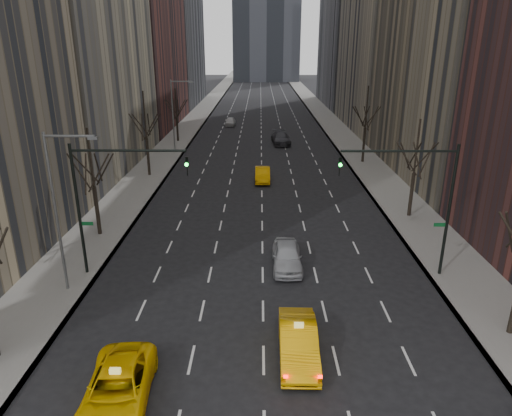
{
  "coord_description": "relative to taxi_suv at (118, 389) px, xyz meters",
  "views": [
    {
      "loc": [
        -0.19,
        -12.92,
        13.39
      ],
      "look_at": [
        -0.43,
        14.38,
        3.5
      ],
      "focal_mm": 32.0,
      "sensor_mm": 36.0,
      "label": 1
    }
  ],
  "objects": [
    {
      "name": "sidewalk_right",
      "position": [
        17.95,
        68.71,
        -0.67
      ],
      "size": [
        4.5,
        320.0,
        0.15
      ],
      "primitive_type": "cube",
      "color": "slate",
      "rests_on": "ground"
    },
    {
      "name": "far_car_white",
      "position": [
        0.42,
        64.44,
        -0.04
      ],
      "size": [
        1.68,
        4.11,
        1.4
      ],
      "primitive_type": "imported",
      "rotation": [
        0.0,
        0.0,
        -0.01
      ],
      "color": "silver",
      "rests_on": "ground"
    },
    {
      "name": "streetlight_near",
      "position": [
        -5.14,
        8.71,
        4.88
      ],
      "size": [
        2.83,
        0.22,
        9.0
      ],
      "color": "slate",
      "rests_on": "ground"
    },
    {
      "name": "traffic_mast_right",
      "position": [
        14.81,
        10.71,
        4.75
      ],
      "size": [
        6.69,
        0.39,
        8.0
      ],
      "color": "black",
      "rests_on": "ground"
    },
    {
      "name": "tree_lw_c",
      "position": [
        -6.3,
        32.71,
        3.29
      ],
      "size": [
        3.36,
        3.5,
        8.74
      ],
      "color": "black",
      "rests_on": "ground"
    },
    {
      "name": "traffic_mast_left",
      "position": [
        -3.41,
        10.71,
        4.75
      ],
      "size": [
        6.69,
        0.39,
        8.0
      ],
      "color": "black",
      "rests_on": "ground"
    },
    {
      "name": "far_taxi",
      "position": [
        5.78,
        30.91,
        -0.03
      ],
      "size": [
        1.52,
        4.32,
        1.42
      ],
      "primitive_type": "imported",
      "rotation": [
        0.0,
        0.0,
        0.0
      ],
      "color": "#E99D04",
      "rests_on": "ground"
    },
    {
      "name": "tree_rw_c",
      "position": [
        17.7,
        38.71,
        3.29
      ],
      "size": [
        3.36,
        3.5,
        8.74
      ],
      "color": "black",
      "rests_on": "ground"
    },
    {
      "name": "tree_lw_d",
      "position": [
        -6.3,
        50.71,
        2.82
      ],
      "size": [
        3.36,
        3.5,
        7.36
      ],
      "color": "black",
      "rests_on": "ground"
    },
    {
      "name": "sidewalk_left",
      "position": [
        -6.55,
        68.71,
        -0.67
      ],
      "size": [
        4.5,
        320.0,
        0.15
      ],
      "primitive_type": "cube",
      "color": "slate",
      "rests_on": "ground"
    },
    {
      "name": "tree_lw_b",
      "position": [
        -6.3,
        16.71,
        2.98
      ],
      "size": [
        3.36,
        3.5,
        7.82
      ],
      "color": "black",
      "rests_on": "ground"
    },
    {
      "name": "taxi_sedan",
      "position": [
        7.25,
        2.94,
        0.05
      ],
      "size": [
        1.73,
        4.8,
        1.58
      ],
      "primitive_type": "imported",
      "rotation": [
        0.0,
        0.0,
        -0.01
      ],
      "color": "#FFAE05",
      "rests_on": "ground"
    },
    {
      "name": "streetlight_far",
      "position": [
        -5.14,
        43.71,
        4.88
      ],
      "size": [
        2.83,
        0.22,
        9.0
      ],
      "color": "slate",
      "rests_on": "ground"
    },
    {
      "name": "tree_rw_b",
      "position": [
        17.7,
        20.71,
        2.98
      ],
      "size": [
        3.36,
        3.5,
        7.82
      ],
      "color": "black",
      "rests_on": "ground"
    },
    {
      "name": "far_suv_grey",
      "position": [
        8.46,
        49.39,
        0.1
      ],
      "size": [
        2.81,
        5.98,
        1.69
      ],
      "primitive_type": "imported",
      "rotation": [
        0.0,
        0.0,
        0.08
      ],
      "color": "#303035",
      "rests_on": "ground"
    },
    {
      "name": "taxi_suv",
      "position": [
        0.0,
        0.0,
        0.0
      ],
      "size": [
        2.86,
        5.51,
        1.48
      ],
      "primitive_type": "imported",
      "rotation": [
        0.0,
        0.0,
        0.08
      ],
      "color": "#FDC705",
      "rests_on": "ground"
    },
    {
      "name": "silver_sedan_ahead",
      "position": [
        7.23,
        11.77,
        0.03
      ],
      "size": [
        1.84,
        4.54,
        1.54
      ],
      "primitive_type": "imported",
      "rotation": [
        0.0,
        0.0,
        -0.0
      ],
      "color": "#AEB0B7",
      "rests_on": "ground"
    }
  ]
}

